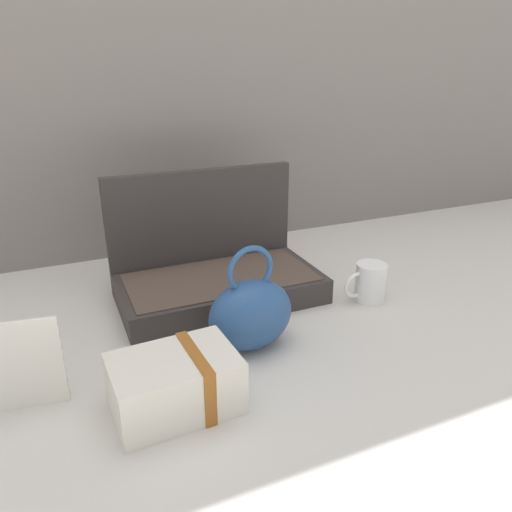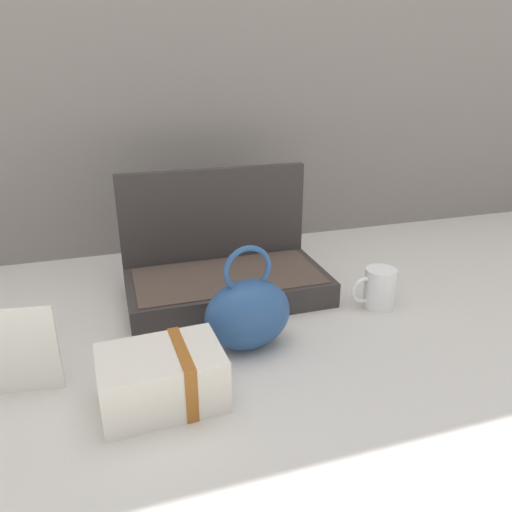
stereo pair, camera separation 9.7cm
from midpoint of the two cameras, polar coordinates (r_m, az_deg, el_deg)
ground_plane at (r=1.07m, az=-2.24°, el=-8.46°), size 6.00×6.00×0.00m
open_suitcase at (r=1.20m, az=-7.18°, el=-1.53°), size 0.48×0.27×0.30m
teal_pouch_handbag at (r=0.97m, az=-3.52°, el=-6.87°), size 0.19×0.13×0.22m
cream_toiletry_bag at (r=0.84m, az=-12.70°, el=-14.53°), size 0.21×0.15×0.10m
coffee_mug at (r=1.19m, az=11.00°, el=-3.14°), size 0.11×0.07×0.09m
info_card_left at (r=0.91m, az=-28.57°, el=-11.35°), size 0.12×0.02×0.16m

